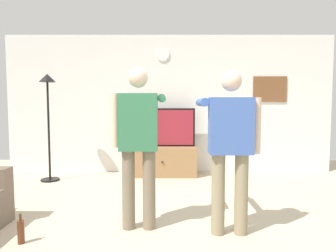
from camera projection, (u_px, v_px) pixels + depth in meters
ground_plane at (172, 233)px, 3.25m from camera, size 8.40×8.40×0.00m
back_wall at (170, 104)px, 6.09m from camera, size 6.40×0.10×2.70m
tv_stand at (163, 161)px, 5.82m from camera, size 1.27×0.52×0.55m
television at (163, 127)px, 5.82m from camera, size 1.22×0.07×0.73m
wall_clock at (163, 54)px, 5.96m from camera, size 0.25×0.03×0.25m
framed_picture at (270, 89)px, 6.01m from camera, size 0.66×0.04×0.50m
floor_lamp at (49, 105)px, 5.36m from camera, size 0.32×0.32×1.88m
person_standing_nearer_lamp at (139, 139)px, 3.32m from camera, size 0.59×0.78×1.75m
person_standing_nearer_couch at (231, 142)px, 3.17m from camera, size 0.62×0.78×1.71m
beverage_bottle at (22, 231)px, 3.00m from camera, size 0.07×0.07×0.30m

